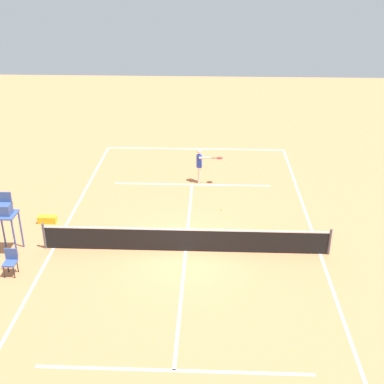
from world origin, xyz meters
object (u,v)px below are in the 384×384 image
object	(u,v)px
tennis_ball	(222,209)
courtside_chair_near	(10,261)
umpire_chair	(5,214)
player_serving	(200,163)
equipment_bag	(47,219)

from	to	relation	value
tennis_ball	courtside_chair_near	bearing A→B (deg)	34.80
tennis_ball	courtside_chair_near	distance (m)	9.09
tennis_ball	umpire_chair	xyz separation A→B (m)	(8.02, 3.72, 1.57)
tennis_ball	umpire_chair	distance (m)	8.98
player_serving	courtside_chair_near	world-z (taller)	player_serving
tennis_ball	equipment_bag	size ratio (longest dim) A/B	0.09
tennis_ball	courtside_chair_near	size ratio (longest dim) A/B	0.07
umpire_chair	courtside_chair_near	world-z (taller)	umpire_chair
tennis_ball	equipment_bag	bearing A→B (deg)	10.98
umpire_chair	equipment_bag	bearing A→B (deg)	-106.63
courtside_chair_near	umpire_chair	bearing A→B (deg)	-68.82
player_serving	umpire_chair	bearing A→B (deg)	-45.85
player_serving	umpire_chair	xyz separation A→B (m)	(6.99, 6.67, 0.57)
player_serving	equipment_bag	world-z (taller)	player_serving
player_serving	tennis_ball	world-z (taller)	player_serving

